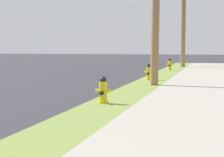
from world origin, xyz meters
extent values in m
cylinder|color=yellow|center=(0.52, 10.76, 0.15)|extent=(0.29, 0.29, 0.06)
cylinder|color=yellow|center=(0.52, 10.76, 0.42)|extent=(0.22, 0.22, 0.60)
sphere|color=black|center=(0.52, 10.76, 0.76)|extent=(0.19, 0.19, 0.19)
cylinder|color=black|center=(0.52, 10.76, 0.84)|extent=(0.06, 0.06, 0.05)
cylinder|color=yellow|center=(0.36, 10.76, 0.47)|extent=(0.10, 0.09, 0.09)
cylinder|color=yellow|center=(0.68, 10.76, 0.47)|extent=(0.10, 0.09, 0.09)
cylinder|color=black|center=(0.52, 10.59, 0.42)|extent=(0.11, 0.12, 0.11)
cylinder|color=yellow|center=(0.52, 19.54, 0.15)|extent=(0.29, 0.29, 0.06)
cylinder|color=yellow|center=(0.52, 19.54, 0.42)|extent=(0.22, 0.22, 0.60)
sphere|color=black|center=(0.52, 19.54, 0.76)|extent=(0.19, 0.19, 0.19)
cylinder|color=black|center=(0.52, 19.54, 0.84)|extent=(0.06, 0.06, 0.05)
cylinder|color=yellow|center=(0.36, 19.54, 0.47)|extent=(0.10, 0.09, 0.09)
cylinder|color=yellow|center=(0.68, 19.54, 0.47)|extent=(0.10, 0.09, 0.09)
cylinder|color=black|center=(0.52, 19.37, 0.42)|extent=(0.11, 0.12, 0.11)
cylinder|color=yellow|center=(0.62, 28.10, 0.15)|extent=(0.29, 0.29, 0.06)
cylinder|color=yellow|center=(0.62, 28.10, 0.42)|extent=(0.22, 0.22, 0.60)
sphere|color=black|center=(0.62, 28.10, 0.76)|extent=(0.19, 0.19, 0.19)
cylinder|color=black|center=(0.62, 28.10, 0.84)|extent=(0.06, 0.06, 0.05)
cylinder|color=yellow|center=(0.46, 28.10, 0.47)|extent=(0.10, 0.09, 0.09)
cylinder|color=yellow|center=(0.78, 28.10, 0.47)|extent=(0.10, 0.09, 0.09)
cylinder|color=black|center=(0.62, 27.93, 0.42)|extent=(0.11, 0.12, 0.11)
camera|label=1|loc=(3.59, -1.92, 1.74)|focal=76.66mm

